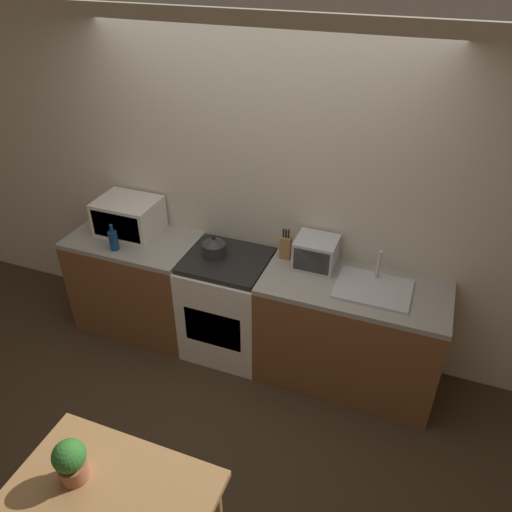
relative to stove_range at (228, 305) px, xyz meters
name	(u,v)px	position (x,y,z in m)	size (l,w,h in m)	color
ground_plane	(215,402)	(0.15, -0.62, -0.45)	(16.00, 16.00, 0.00)	#3D2D1E
wall_back	(260,196)	(0.15, 0.34, 0.85)	(10.00, 0.06, 2.60)	beige
counter_left_run	(139,282)	(-0.85, 0.00, 0.00)	(1.04, 0.62, 0.90)	brown
counter_right_run	(349,334)	(1.00, 0.00, 0.00)	(1.34, 0.62, 0.90)	brown
stove_range	(228,305)	(0.00, 0.00, 0.00)	(0.65, 0.62, 0.90)	silver
kettle	(214,247)	(-0.11, 0.02, 0.53)	(0.18, 0.18, 0.18)	#2D2D2D
microwave	(128,216)	(-0.92, 0.10, 0.59)	(0.49, 0.38, 0.28)	silver
bottle	(113,240)	(-0.88, -0.19, 0.54)	(0.07, 0.07, 0.22)	navy
knife_block	(286,247)	(0.42, 0.18, 0.55)	(0.08, 0.06, 0.25)	#9E7042
toaster_oven	(316,253)	(0.66, 0.15, 0.57)	(0.30, 0.27, 0.23)	silver
sink_basin	(373,288)	(1.12, 0.01, 0.47)	(0.52, 0.39, 0.24)	silver
dining_table	(113,505)	(0.21, -1.87, 0.21)	(1.00, 0.63, 0.77)	#9E7042
potted_plant	(70,461)	(0.00, -1.86, 0.45)	(0.16, 0.16, 0.25)	#9E5B3D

